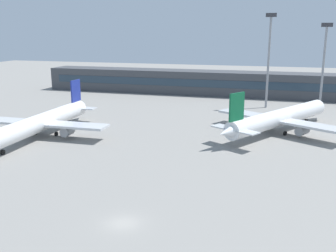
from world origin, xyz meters
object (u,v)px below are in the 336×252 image
Objects in this scene: airplane_mid at (281,118)px; floodlight_tower_west at (269,55)px; floodlight_tower_east at (324,61)px; airplane_near at (39,123)px.

floodlight_tower_west is (-4.77, 30.78, 13.18)m from airplane_mid.
floodlight_tower_west is 16.25m from floodlight_tower_east.
airplane_near is 72.20m from floodlight_tower_west.
airplane_near is 1.08× the size of airplane_mid.
floodlight_tower_east reaches higher than airplane_mid.
airplane_near is 83.92m from floodlight_tower_east.
airplane_near is 1.73× the size of floodlight_tower_east.
airplane_near is at bearing -157.78° from airplane_mid.
airplane_mid is 1.43× the size of floodlight_tower_west.
airplane_mid is 1.60× the size of floodlight_tower_east.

